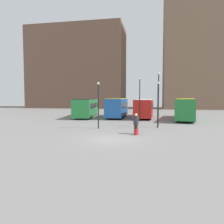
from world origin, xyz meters
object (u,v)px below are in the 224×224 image
Objects in this scene: bus_1 at (117,107)px; traveler at (136,122)px; bus_3 at (186,108)px; lamp_post_0 at (140,96)px; suitcase at (136,132)px; lamp_post_2 at (158,95)px; bus_0 at (87,107)px; bus_2 at (144,108)px; lamp_post_3 at (98,101)px; lamp_post_1 at (158,100)px.

bus_1 is 16.11m from traveler.
lamp_post_0 is (-6.53, -3.89, 1.75)m from bus_3.
lamp_post_2 is (1.96, 5.95, 3.23)m from suitcase.
lamp_post_2 is (2.03, 5.44, 2.41)m from traveler.
suitcase is (4.32, -16.04, -1.41)m from bus_1.
bus_0 is 1.23× the size of bus_2.
traveler is (9.57, -16.26, -0.54)m from bus_0.
bus_0 is at bearing 81.05° from bus_1.
lamp_post_1 is at bearing 13.86° from lamp_post_3.
lamp_post_2 is at bearing -141.36° from bus_0.
suitcase is (-6.12, -14.84, -1.42)m from bus_3.
bus_3 is (15.76, -1.93, 0.06)m from bus_0.
traveler is 0.97m from suitcase.
bus_2 is (4.32, 0.48, -0.07)m from bus_1.
lamp_post_0 is at bearing 23.51° from suitcase.
lamp_post_0 is 8.65m from lamp_post_3.
bus_3 is at bearing -1.98° from traveler.
bus_0 is 15.98m from lamp_post_2.
lamp_post_3 is (-4.16, -13.33, 1.27)m from bus_2.
lamp_post_3 reaches higher than bus_0.
lamp_post_0 is (-0.41, 10.95, 3.17)m from suitcase.
bus_3 is 11.08m from lamp_post_1.
bus_1 is 0.76× the size of bus_3.
lamp_post_3 reaches higher than bus_2.
suitcase is at bearing -165.97° from bus_1.
bus_0 is at bearing 147.78° from lamp_post_0.
bus_0 is at bearing 111.93° from lamp_post_3.
bus_3 is 16.12m from suitcase.
bus_1 is 0.90× the size of bus_2.
traveler is at bearing -165.73° from bus_1.
lamp_post_3 is (-3.76, -7.77, -0.55)m from lamp_post_0.
lamp_post_1 is at bearing -0.54° from suitcase.
lamp_post_0 is at bearing 177.05° from bus_2.
bus_1 is at bearing 90.69° from lamp_post_3.
bus_2 is at bearing -84.71° from bus_1.
suitcase is at bearing -178.82° from bus_2.
suitcase is at bearing -108.25° from lamp_post_2.
bus_1 reaches higher than bus_0.
bus_0 reaches higher than traveler.
lamp_post_1 is (2.29, -6.27, -0.51)m from lamp_post_0.
bus_3 is at bearing -97.58° from bus_1.
lamp_post_3 reaches higher than suitcase.
lamp_post_0 reaches higher than lamp_post_3.
bus_3 reaches higher than suitcase.
bus_2 is at bearing 85.89° from lamp_post_0.
traveler is at bearing -110.47° from lamp_post_2.
bus_3 reaches higher than bus_0.
bus_1 is 5.02× the size of traveler.
bus_2 is 16.57m from suitcase.
suitcase is 0.13× the size of lamp_post_0.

